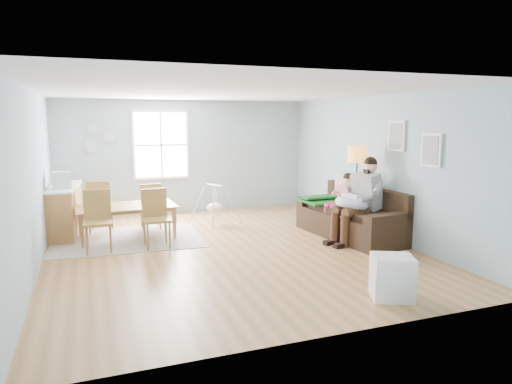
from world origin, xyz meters
name	(u,v)px	position (x,y,z in m)	size (l,w,h in m)	color
room	(227,108)	(0.00, 0.00, 2.42)	(8.40, 9.40, 3.90)	olive
window	(161,145)	(-0.60, 3.46, 1.65)	(1.32, 0.08, 1.62)	white
pictures	(413,143)	(2.97, -1.05, 1.85)	(0.05, 1.34, 0.74)	white
wall_plates	(98,138)	(-2.00, 3.47, 1.83)	(0.67, 0.02, 0.66)	#93AAB1
sofa	(354,219)	(2.52, 0.00, 0.34)	(1.26, 2.44, 0.95)	black
green_throw	(326,200)	(2.34, 0.77, 0.60)	(1.07, 0.91, 0.04)	#125119
beige_pillow	(345,188)	(2.69, 0.64, 0.85)	(0.15, 0.54, 0.54)	#BEAC91
father	(360,197)	(2.41, -0.35, 0.83)	(1.18, 0.69, 1.57)	gray
nursing_pillow	(352,203)	(2.23, -0.37, 0.74)	(0.61, 0.61, 0.17)	#C9E4FB
infant	(350,197)	(2.22, -0.33, 0.84)	(0.24, 0.44, 0.16)	silver
toddler	(343,194)	(2.41, 0.21, 0.81)	(0.66, 0.41, 0.98)	silver
floor_lamp	(357,162)	(2.54, -0.03, 1.45)	(0.35, 0.35, 1.75)	black
storage_cube	(391,277)	(1.27, -2.86, 0.27)	(0.63, 0.60, 0.55)	white
rug	(128,239)	(-1.60, 1.31, 0.01)	(2.71, 2.06, 0.01)	#9D9790
dining_table	(127,222)	(-1.60, 1.31, 0.32)	(1.81, 1.01, 0.64)	olive
chair_sw	(98,216)	(-2.13, 0.67, 0.60)	(0.49, 0.49, 1.05)	olive
chair_se	(156,214)	(-1.16, 0.62, 0.59)	(0.47, 0.47, 1.03)	olive
chair_nw	(100,203)	(-2.06, 1.99, 0.61)	(0.54, 0.54, 1.05)	olive
chair_ne	(151,203)	(-1.07, 1.95, 0.55)	(0.44, 0.44, 0.96)	olive
counter	(65,210)	(-2.70, 2.09, 0.49)	(0.65, 1.77, 0.97)	olive
monitor	(62,180)	(-2.71, 1.76, 1.12)	(0.34, 0.33, 0.31)	silver
baby_swing	(215,207)	(0.27, 1.90, 0.39)	(1.13, 1.14, 0.87)	silver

